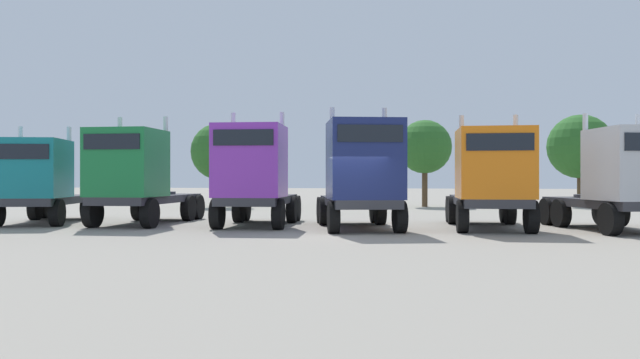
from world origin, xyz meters
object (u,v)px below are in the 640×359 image
(semi_truck_orange, at_px, (491,178))
(semi_truck_silver, at_px, (625,178))
(semi_truck_green, at_px, (135,176))
(semi_truck_purple, at_px, (254,175))
(semi_truck_navy, at_px, (362,174))
(semi_truck_teal, at_px, (39,180))

(semi_truck_orange, relative_size, semi_truck_silver, 1.06)
(semi_truck_green, distance_m, semi_truck_silver, 17.52)
(semi_truck_orange, distance_m, semi_truck_silver, 4.30)
(semi_truck_purple, height_order, semi_truck_navy, semi_truck_navy)
(semi_truck_purple, bearing_deg, semi_truck_navy, 75.34)
(semi_truck_purple, xyz_separation_m, semi_truck_navy, (4.11, -0.67, 0.02))
(semi_truck_purple, xyz_separation_m, semi_truck_silver, (12.83, 0.17, -0.14))
(semi_truck_navy, bearing_deg, semi_truck_orange, 87.17)
(semi_truck_teal, bearing_deg, semi_truck_navy, 71.80)
(semi_truck_green, height_order, semi_truck_purple, semi_truck_purple)
(semi_truck_teal, xyz_separation_m, semi_truck_purple, (8.73, 0.25, 0.21))
(semi_truck_navy, distance_m, semi_truck_orange, 4.53)
(semi_truck_purple, height_order, semi_truck_silver, semi_truck_purple)
(semi_truck_navy, relative_size, semi_truck_orange, 0.99)
(semi_truck_silver, bearing_deg, semi_truck_navy, -99.05)
(semi_truck_green, height_order, semi_truck_navy, semi_truck_navy)
(semi_truck_purple, distance_m, semi_truck_orange, 8.54)
(semi_truck_green, bearing_deg, semi_truck_purple, 88.35)
(semi_truck_green, bearing_deg, semi_truck_teal, -90.58)
(semi_truck_teal, bearing_deg, semi_truck_purple, 75.33)
(semi_truck_orange, bearing_deg, semi_truck_navy, -80.54)
(semi_truck_green, distance_m, semi_truck_orange, 13.23)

